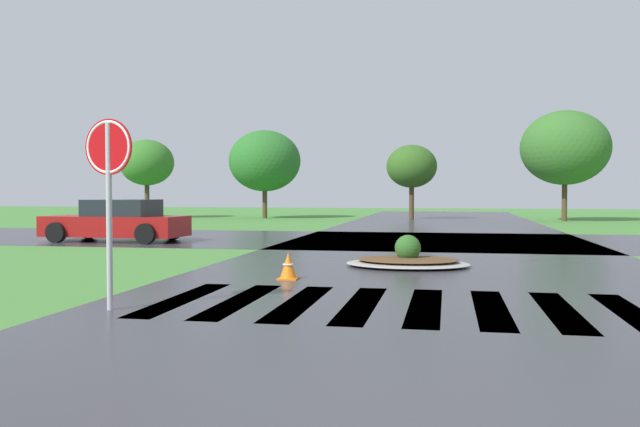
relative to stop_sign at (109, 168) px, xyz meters
The scene contains 8 objects.
asphalt_roadway 7.29m from the stop_sign, 53.30° to the left, with size 9.59×80.00×0.01m, color #35353A.
asphalt_cross_road 14.57m from the stop_sign, 73.08° to the left, with size 90.00×8.63×0.01m, color #35353A.
crosswalk_stripes 4.75m from the stop_sign, 14.39° to the left, with size 7.65×3.27×0.01m.
stop_sign is the anchor object (origin of this frame).
median_island 7.37m from the stop_sign, 59.04° to the left, with size 2.65×2.04×0.68m.
car_white_sedan 13.17m from the stop_sign, 116.96° to the left, with size 4.55×2.19×1.35m.
traffic_cone 4.27m from the stop_sign, 65.18° to the left, with size 0.36×0.36×0.50m.
background_treeline 30.57m from the stop_sign, 80.29° to the left, with size 36.43×5.38×6.01m.
Camera 1 is at (0.30, -4.11, 1.62)m, focal length 38.02 mm.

